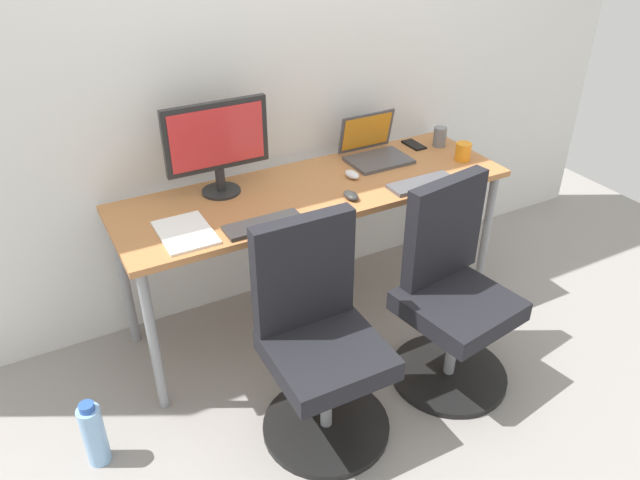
% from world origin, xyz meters
% --- Properties ---
extents(ground_plane, '(5.28, 5.28, 0.00)m').
position_xyz_m(ground_plane, '(0.00, 0.00, 0.00)').
color(ground_plane, gray).
extents(back_wall, '(4.40, 0.04, 2.60)m').
position_xyz_m(back_wall, '(0.00, 0.38, 1.30)').
color(back_wall, white).
rests_on(back_wall, ground).
extents(desk, '(1.90, 0.61, 0.76)m').
position_xyz_m(desk, '(0.00, 0.00, 0.69)').
color(desk, '#B77542').
rests_on(desk, ground).
extents(office_chair_left, '(0.54, 0.54, 0.94)m').
position_xyz_m(office_chair_left, '(-0.33, -0.65, 0.42)').
color(office_chair_left, black).
rests_on(office_chair_left, ground).
extents(office_chair_right, '(0.54, 0.54, 0.94)m').
position_xyz_m(office_chair_right, '(0.34, -0.65, 0.42)').
color(office_chair_right, black).
rests_on(office_chair_right, ground).
extents(water_bottle_on_floor, '(0.09, 0.09, 0.31)m').
position_xyz_m(water_bottle_on_floor, '(-1.21, -0.42, 0.15)').
color(water_bottle_on_floor, '#8CBFF2').
rests_on(water_bottle_on_floor, ground).
extents(desktop_monitor, '(0.48, 0.18, 0.43)m').
position_xyz_m(desktop_monitor, '(-0.41, 0.16, 1.01)').
color(desktop_monitor, '#262626').
rests_on(desktop_monitor, desk).
extents(open_laptop, '(0.31, 0.27, 0.22)m').
position_xyz_m(open_laptop, '(0.43, 0.15, 0.81)').
color(open_laptop, '#4C4C51').
rests_on(open_laptop, desk).
extents(keyboard_by_monitor, '(0.34, 0.12, 0.02)m').
position_xyz_m(keyboard_by_monitor, '(-0.36, -0.22, 0.77)').
color(keyboard_by_monitor, '#2D2D2D').
rests_on(keyboard_by_monitor, desk).
extents(keyboard_by_laptop, '(0.34, 0.12, 0.02)m').
position_xyz_m(keyboard_by_laptop, '(0.46, -0.22, 0.77)').
color(keyboard_by_laptop, '#515156').
rests_on(keyboard_by_laptop, desk).
extents(mouse_by_monitor, '(0.06, 0.10, 0.03)m').
position_xyz_m(mouse_by_monitor, '(0.21, 0.01, 0.78)').
color(mouse_by_monitor, silver).
rests_on(mouse_by_monitor, desk).
extents(mouse_by_laptop, '(0.06, 0.10, 0.03)m').
position_xyz_m(mouse_by_laptop, '(0.09, -0.18, 0.78)').
color(mouse_by_laptop, '#2D2D2D').
rests_on(mouse_by_laptop, desk).
extents(coffee_mug, '(0.08, 0.08, 0.09)m').
position_xyz_m(coffee_mug, '(0.82, -0.08, 0.81)').
color(coffee_mug, orange).
rests_on(coffee_mug, desk).
extents(pen_cup, '(0.07, 0.07, 0.10)m').
position_xyz_m(pen_cup, '(0.83, 0.12, 0.81)').
color(pen_cup, slate).
rests_on(pen_cup, desk).
extents(phone_near_laptop, '(0.07, 0.14, 0.01)m').
position_xyz_m(phone_near_laptop, '(0.71, 0.19, 0.76)').
color(phone_near_laptop, black).
rests_on(phone_near_laptop, desk).
extents(paper_pile, '(0.21, 0.30, 0.01)m').
position_xyz_m(paper_pile, '(-0.67, -0.12, 0.77)').
color(paper_pile, white).
rests_on(paper_pile, desk).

